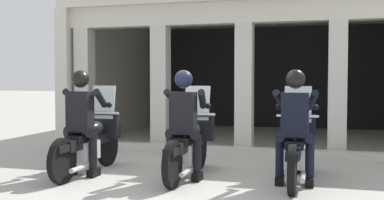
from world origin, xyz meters
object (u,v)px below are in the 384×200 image
Objects in this scene: police_officer_left at (81,114)px; police_officer_center at (184,115)px; police_officer_right at (295,117)px; motorcycle_right at (296,146)px; motorcycle_left at (91,140)px; motorcycle_center at (190,143)px.

police_officer_left is 1.56m from police_officer_center.
police_officer_right is (3.11, 0.23, 0.00)m from police_officer_left.
police_officer_left is at bearing -172.75° from motorcycle_right.
motorcycle_left and motorcycle_center have the same top height.
motorcycle_right is (3.11, 0.23, 0.00)m from motorcycle_left.
police_officer_right is at bearing -0.16° from police_officer_center.
police_officer_left is 3.12m from police_officer_right.
police_officer_right is (3.11, -0.05, 0.44)m from motorcycle_left.
police_officer_left is 1.00× the size of police_officer_center.
police_officer_center is at bearing -169.22° from motorcycle_right.
motorcycle_left is at bearing 176.90° from police_officer_right.
motorcycle_left is 3.14m from police_officer_right.
police_officer_left is 1.00× the size of police_officer_right.
police_officer_left is 3.19m from motorcycle_right.
police_officer_right is (1.56, 0.07, 0.00)m from police_officer_center.
motorcycle_left is 1.62m from police_officer_center.
motorcycle_left is at bearing -177.10° from motorcycle_center.
motorcycle_left is 1.00× the size of motorcycle_right.
police_officer_left reaches higher than motorcycle_right.
police_officer_center reaches higher than motorcycle_right.
motorcycle_center is 1.29× the size of police_officer_center.
police_officer_center and police_officer_right have the same top height.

